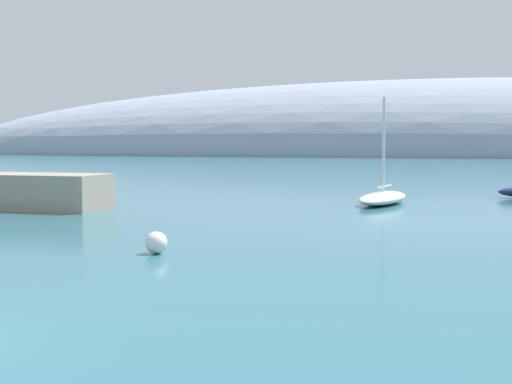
# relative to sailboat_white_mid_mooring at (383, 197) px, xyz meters

# --- Properties ---
(distant_ridge) EXTENTS (310.80, 69.54, 42.59)m
(distant_ridge) POSITION_rel_sailboat_white_mid_mooring_xyz_m (12.86, 157.41, -0.45)
(distant_ridge) COLOR #8E99AD
(distant_ridge) RESTS_ON ground
(sailboat_white_mid_mooring) EXTENTS (3.94, 7.67, 6.86)m
(sailboat_white_mid_mooring) POSITION_rel_sailboat_white_mid_mooring_xyz_m (0.00, 0.00, 0.00)
(sailboat_white_mid_mooring) COLOR white
(sailboat_white_mid_mooring) RESTS_ON water
(mooring_buoy_white) EXTENTS (0.81, 0.81, 0.81)m
(mooring_buoy_white) POSITION_rel_sailboat_white_mid_mooring_xyz_m (-7.20, -21.99, -0.04)
(mooring_buoy_white) COLOR silver
(mooring_buoy_white) RESTS_ON water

